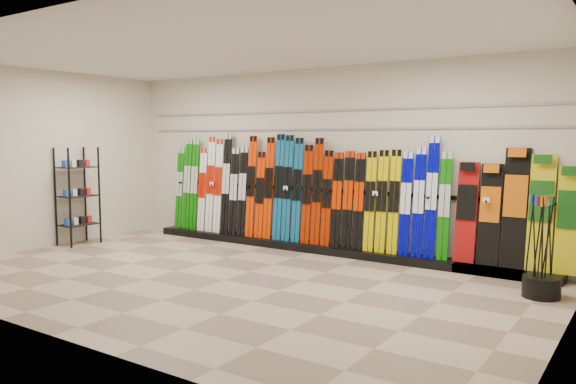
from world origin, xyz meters
The scene contains 13 objects.
floor centered at (0.00, 0.00, 0.00)m, with size 8.00×8.00×0.00m, color #87705D.
back_wall centered at (0.00, 2.50, 1.50)m, with size 8.00×8.00×0.00m, color beige.
left_wall centered at (-4.00, 0.00, 1.50)m, with size 5.00×5.00×0.00m, color beige.
right_wall centered at (4.00, 0.00, 1.50)m, with size 5.00×5.00×0.00m, color beige.
ceiling centered at (0.00, 0.00, 3.00)m, with size 8.00×8.00×0.00m, color silver.
ski_rack_base centered at (0.22, 2.28, 0.06)m, with size 8.00×0.40×0.12m, color black.
skis centered at (-0.49, 2.31, 0.94)m, with size 5.38×0.18×1.82m.
snowboards centered at (3.09, 2.35, 0.85)m, with size 1.56×0.25×1.61m.
accessory_rack centered at (-3.75, 0.52, 0.85)m, with size 0.40×0.60×1.70m, color black.
pole_bin centered at (3.60, 1.45, 0.12)m, with size 0.43×0.43×0.25m, color black.
ski_poles centered at (3.58, 1.42, 0.61)m, with size 0.31×0.36×1.18m.
slatwall_rail_0 centered at (0.00, 2.48, 2.00)m, with size 7.60×0.02×0.03m, color gray.
slatwall_rail_1 centered at (0.00, 2.48, 2.30)m, with size 7.60×0.02×0.03m, color gray.
Camera 1 is at (4.69, -5.53, 1.86)m, focal length 35.00 mm.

